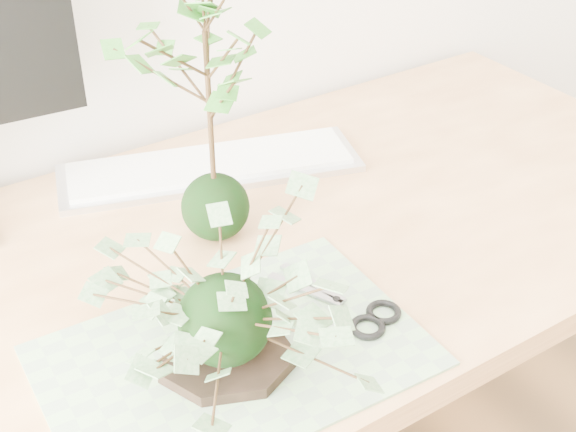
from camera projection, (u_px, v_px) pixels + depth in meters
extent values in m
cube|color=tan|center=(231.00, 265.00, 1.13)|extent=(1.60, 0.70, 0.04)
cube|color=tan|center=(451.00, 222.00, 1.87)|extent=(0.06, 0.06, 0.70)
cube|color=gray|center=(234.00, 356.00, 0.95)|extent=(0.45, 0.31, 0.00)
cylinder|color=black|center=(227.00, 360.00, 0.93)|extent=(0.22, 0.22, 0.01)
sphere|color=black|center=(225.00, 320.00, 0.89)|extent=(0.11, 0.11, 0.11)
sphere|color=black|center=(215.00, 207.00, 1.13)|extent=(0.10, 0.10, 0.10)
cylinder|color=#2F1F0F|center=(210.00, 118.00, 1.05)|extent=(0.01, 0.01, 0.24)
cube|color=silver|center=(210.00, 168.00, 1.30)|extent=(0.51, 0.28, 0.01)
cube|color=silver|center=(210.00, 163.00, 1.30)|extent=(0.47, 0.24, 0.01)
cube|color=gray|center=(313.00, 284.00, 1.05)|extent=(0.06, 0.10, 0.00)
cube|color=gray|center=(323.00, 280.00, 1.06)|extent=(0.03, 0.11, 0.00)
torus|color=black|center=(355.00, 330.00, 0.97)|extent=(0.06, 0.06, 0.01)
torus|color=black|center=(378.00, 320.00, 0.99)|extent=(0.06, 0.06, 0.01)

